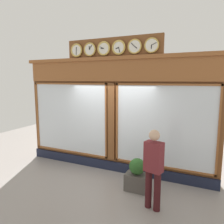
{
  "coord_description": "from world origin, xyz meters",
  "views": [
    {
      "loc": [
        -2.53,
        5.51,
        2.67
      ],
      "look_at": [
        0.0,
        0.0,
        1.75
      ],
      "focal_mm": 34.32,
      "sensor_mm": 36.0,
      "label": 1
    }
  ],
  "objects": [
    {
      "name": "pedestrian",
      "position": [
        -1.57,
        1.41,
        0.93
      ],
      "size": [
        0.4,
        0.3,
        1.69
      ],
      "color": "#3A1316",
      "rests_on": "ground_plane"
    },
    {
      "name": "planter_shrub",
      "position": [
        -1.04,
        0.82,
        0.61
      ],
      "size": [
        0.39,
        0.39,
        0.39
      ],
      "primitive_type": "sphere",
      "color": "#285623",
      "rests_on": "planter_box"
    },
    {
      "name": "shop_facade",
      "position": [
        0.0,
        -0.12,
        1.69
      ],
      "size": [
        5.91,
        0.42,
        3.82
      ],
      "color": "brown",
      "rests_on": "ground_plane"
    },
    {
      "name": "planter_box",
      "position": [
        -1.04,
        0.82,
        0.21
      ],
      "size": [
        0.56,
        0.36,
        0.42
      ],
      "primitive_type": "cube",
      "color": "#4C4742",
      "rests_on": "ground_plane"
    }
  ]
}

